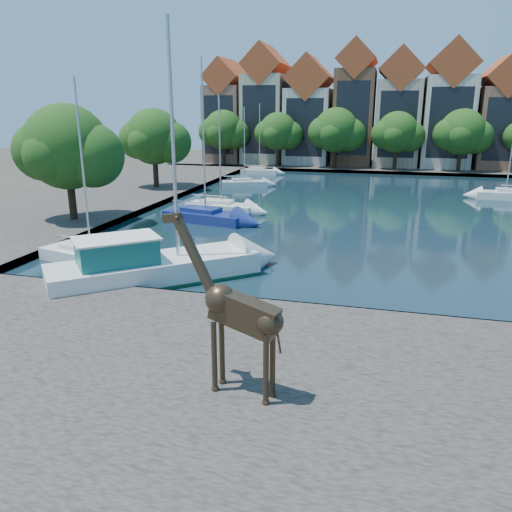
{
  "coord_description": "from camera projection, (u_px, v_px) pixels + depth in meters",
  "views": [
    {
      "loc": [
        0.94,
        -19.38,
        8.28
      ],
      "look_at": [
        -3.56,
        -2.0,
        2.97
      ],
      "focal_mm": 35.0,
      "sensor_mm": 36.0,
      "label": 1
    }
  ],
  "objects": [
    {
      "name": "ground",
      "position": [
        352.0,
        318.0,
        20.57
      ],
      "size": [
        160.0,
        160.0,
        0.0
      ],
      "primitive_type": "plane",
      "color": "#38332B",
      "rests_on": "ground"
    },
    {
      "name": "water_basin",
      "position": [
        372.0,
        209.0,
        42.84
      ],
      "size": [
        38.0,
        50.0,
        0.08
      ],
      "primitive_type": "cube",
      "color": "black",
      "rests_on": "ground"
    },
    {
      "name": "near_quay",
      "position": [
        334.0,
        406.0,
        14.0
      ],
      "size": [
        50.0,
        14.0,
        0.5
      ],
      "primitive_type": "cube",
      "color": "#4F4944",
      "rests_on": "ground"
    },
    {
      "name": "far_quay",
      "position": [
        380.0,
        166.0,
        72.48
      ],
      "size": [
        60.0,
        16.0,
        0.5
      ],
      "primitive_type": "cube",
      "color": "#4F4944",
      "rests_on": "ground"
    },
    {
      "name": "left_quay",
      "position": [
        111.0,
        194.0,
        48.79
      ],
      "size": [
        14.0,
        52.0,
        0.5
      ],
      "primitive_type": "cube",
      "color": "#4F4944",
      "rests_on": "ground"
    },
    {
      "name": "townhouse_west_end",
      "position": [
        228.0,
        115.0,
        75.99
      ],
      "size": [
        5.44,
        9.18,
        14.93
      ],
      "color": "#875B49",
      "rests_on": "far_quay"
    },
    {
      "name": "townhouse_west_mid",
      "position": [
        266.0,
        109.0,
        74.29
      ],
      "size": [
        5.94,
        9.18,
        16.79
      ],
      "color": "#B8AF8D",
      "rests_on": "far_quay"
    },
    {
      "name": "townhouse_west_inner",
      "position": [
        309.0,
        115.0,
        72.98
      ],
      "size": [
        6.43,
        9.18,
        15.15
      ],
      "color": "beige",
      "rests_on": "far_quay"
    },
    {
      "name": "townhouse_center",
      "position": [
        355.0,
        108.0,
        71.13
      ],
      "size": [
        5.44,
        9.18,
        16.93
      ],
      "color": "brown",
      "rests_on": "far_quay"
    },
    {
      "name": "townhouse_east_inner",
      "position": [
        398.0,
        113.0,
        69.87
      ],
      "size": [
        5.94,
        9.18,
        15.79
      ],
      "color": "tan",
      "rests_on": "far_quay"
    },
    {
      "name": "townhouse_east_mid",
      "position": [
        447.0,
        110.0,
        68.2
      ],
      "size": [
        6.43,
        9.18,
        16.65
      ],
      "color": "beige",
      "rests_on": "far_quay"
    },
    {
      "name": "townhouse_east_end",
      "position": [
        498.0,
        118.0,
        66.92
      ],
      "size": [
        5.44,
        9.18,
        14.43
      ],
      "color": "brown",
      "rests_on": "far_quay"
    },
    {
      "name": "far_tree_far_west",
      "position": [
        224.0,
        131.0,
        71.24
      ],
      "size": [
        7.28,
        5.6,
        7.68
      ],
      "color": "#332114",
      "rests_on": "far_quay"
    },
    {
      "name": "far_tree_west",
      "position": [
        279.0,
        133.0,
        69.35
      ],
      "size": [
        6.76,
        5.2,
        7.36
      ],
      "color": "#332114",
      "rests_on": "far_quay"
    },
    {
      "name": "far_tree_mid_west",
      "position": [
        337.0,
        132.0,
        67.36
      ],
      "size": [
        7.8,
        6.0,
        8.0
      ],
      "color": "#332114",
      "rests_on": "far_quay"
    },
    {
      "name": "far_tree_mid_east",
      "position": [
        398.0,
        134.0,
        65.48
      ],
      "size": [
        7.02,
        5.4,
        7.52
      ],
      "color": "#332114",
      "rests_on": "far_quay"
    },
    {
      "name": "far_tree_east",
      "position": [
        463.0,
        134.0,
        63.53
      ],
      "size": [
        7.54,
        5.8,
        7.84
      ],
      "color": "#332114",
      "rests_on": "far_quay"
    },
    {
      "name": "side_tree_left_near",
      "position": [
        68.0,
        150.0,
        35.17
      ],
      "size": [
        7.8,
        6.0,
        8.2
      ],
      "color": "#332114",
      "rests_on": "left_quay"
    },
    {
      "name": "side_tree_left_far",
      "position": [
        155.0,
        139.0,
        50.3
      ],
      "size": [
        7.28,
        5.6,
        7.88
      ],
      "color": "#332114",
      "rests_on": "left_quay"
    },
    {
      "name": "giraffe_statue",
      "position": [
        235.0,
        311.0,
        13.61
      ],
      "size": [
        3.53,
        1.04,
        5.06
      ],
      "color": "#382A1C",
      "rests_on": "near_quay"
    },
    {
      "name": "motorsailer",
      "position": [
        148.0,
        264.0,
        24.33
      ],
      "size": [
        9.58,
        8.91,
        12.19
      ],
      "color": "silver",
      "rests_on": "water_basin"
    },
    {
      "name": "sailboat_left_a",
      "position": [
        91.0,
        253.0,
        27.62
      ],
      "size": [
        6.41,
        3.6,
        9.75
      ],
      "color": "silver",
      "rests_on": "water_basin"
    },
    {
      "name": "sailboat_left_b",
      "position": [
        206.0,
        214.0,
        37.59
      ],
      "size": [
        6.83,
        3.68,
        11.7
      ],
      "color": "navy",
      "rests_on": "water_basin"
    },
    {
      "name": "sailboat_left_c",
      "position": [
        221.0,
        206.0,
        40.99
      ],
      "size": [
        5.95,
        2.73,
        9.21
      ],
      "color": "white",
      "rests_on": "water_basin"
    },
    {
      "name": "sailboat_left_d",
      "position": [
        245.0,
        182.0,
        54.35
      ],
      "size": [
        5.16,
        3.27,
        8.4
      ],
      "color": "silver",
      "rests_on": "water_basin"
    },
    {
      "name": "sailboat_left_e",
      "position": [
        260.0,
        170.0,
        64.86
      ],
      "size": [
        4.73,
        1.68,
        8.85
      ],
      "color": "silver",
      "rests_on": "water_basin"
    },
    {
      "name": "sailboat_right_c",
      "position": [
        506.0,
        193.0,
        46.85
      ],
      "size": [
        5.25,
        1.9,
        8.57
      ],
      "color": "silver",
      "rests_on": "water_basin"
    }
  ]
}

